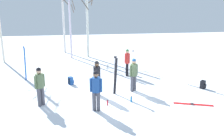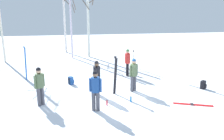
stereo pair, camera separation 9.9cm
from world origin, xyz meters
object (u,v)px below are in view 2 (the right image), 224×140
object	(u,v)px
ski_pair_planted_1	(189,67)
ski_pair_planted_2	(26,63)
person_0	(134,73)
backpack_1	(71,81)
water_bottle_0	(131,99)
water_bottle_1	(107,103)
person_1	(128,61)
ski_pair_planted_0	(115,75)
person_4	(97,76)
ski_poles_1	(115,67)
backpack_0	(203,85)
birch_tree_4	(88,21)
person_3	(40,84)
birch_tree_3	(71,19)
ski_poles_0	(133,61)
person_2	(95,88)
ski_pair_lying_0	(193,105)
birch_tree_2	(64,10)

from	to	relation	value
ski_pair_planted_1	ski_pair_planted_2	distance (m)	9.46
person_0	backpack_1	bearing A→B (deg)	151.24
water_bottle_0	water_bottle_1	xyz separation A→B (m)	(-1.13, -0.16, -0.01)
person_1	ski_pair_planted_2	world-z (taller)	ski_pair_planted_2
ski_pair_planted_0	person_4	bearing A→B (deg)	178.94
person_1	water_bottle_1	size ratio (longest dim) A/B	6.83
person_0	ski_pair_planted_0	world-z (taller)	ski_pair_planted_0
ski_pair_planted_2	water_bottle_1	xyz separation A→B (m)	(4.11, -4.72, -0.89)
ski_poles_1	backpack_0	distance (m)	5.04
ski_pair_planted_2	water_bottle_0	bearing A→B (deg)	-41.04
ski_pair_planted_1	water_bottle_0	distance (m)	4.32
ski_pair_planted_1	backpack_1	size ratio (longest dim) A/B	4.61
water_bottle_1	ski_poles_1	bearing A→B (deg)	73.71
person_4	birch_tree_4	distance (m)	9.86
person_0	person_3	world-z (taller)	same
ski_pair_planted_0	water_bottle_0	world-z (taller)	ski_pair_planted_0
backpack_0	person_3	bearing A→B (deg)	-175.62
water_bottle_0	birch_tree_3	size ratio (longest dim) A/B	0.04
water_bottle_1	birch_tree_3	xyz separation A→B (m)	(-1.28, 10.73, 3.25)
water_bottle_0	birch_tree_4	size ratio (longest dim) A/B	0.05
ski_pair_planted_0	water_bottle_0	size ratio (longest dim) A/B	6.90
ski_poles_0	person_2	bearing A→B (deg)	-119.96
person_2	backpack_0	distance (m)	6.19
person_4	ski_poles_1	bearing A→B (deg)	60.71
person_2	backpack_0	bearing A→B (deg)	15.31
person_1	water_bottle_0	size ratio (longest dim) A/B	6.19
person_1	backpack_0	bearing A→B (deg)	-43.51
person_2	ski_poles_0	world-z (taller)	person_2
ski_pair_lying_0	ski_poles_0	size ratio (longest dim) A/B	1.08
person_0	backpack_0	xyz separation A→B (m)	(3.75, -0.35, -0.77)
person_4	ski_pair_planted_2	distance (m)	5.11
backpack_0	birch_tree_3	bearing A→B (deg)	124.89
person_2	person_4	world-z (taller)	same
person_3	ski_poles_0	xyz separation A→B (m)	(5.46, 4.51, -0.18)
ski_pair_planted_0	birch_tree_4	bearing A→B (deg)	92.57
ski_pair_planted_2	ski_pair_lying_0	xyz separation A→B (m)	(7.85, -5.37, -0.99)
person_4	ski_pair_planted_1	distance (m)	5.24
ski_poles_1	backpack_0	size ratio (longest dim) A/B	3.20
ski_pair_planted_0	birch_tree_2	bearing A→B (deg)	101.43
person_1	water_bottle_1	world-z (taller)	person_1
person_0	backpack_0	bearing A→B (deg)	-5.37
person_0	ski_poles_0	world-z (taller)	person_0
water_bottle_0	birch_tree_4	bearing A→B (deg)	94.84
person_4	water_bottle_1	xyz separation A→B (m)	(0.27, -1.35, -0.86)
ski_poles_1	birch_tree_2	xyz separation A→B (m)	(-2.97, 9.88, 3.33)
person_2	backpack_1	bearing A→B (deg)	104.67
person_1	water_bottle_0	distance (m)	4.38
ski_poles_1	ski_pair_planted_2	bearing A→B (deg)	170.17
water_bottle_0	ski_poles_1	bearing A→B (deg)	90.19
person_4	ski_pair_planted_0	xyz separation A→B (m)	(0.91, -0.02, -0.03)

